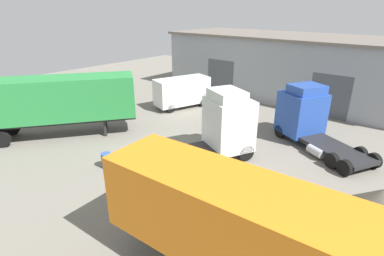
{
  "coord_description": "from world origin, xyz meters",
  "views": [
    {
      "loc": [
        12.41,
        -11.33,
        8.61
      ],
      "look_at": [
        1.11,
        1.8,
        1.6
      ],
      "focal_mm": 28.0,
      "sensor_mm": 36.0,
      "label": 1
    }
  ],
  "objects_px": {
    "container_trailer_green": "(55,100)",
    "gravel_pile": "(381,202)",
    "tractor_unit_blue": "(306,116)",
    "tractor_unit_white": "(221,127)",
    "delivery_van_white": "(183,91)",
    "oil_drum": "(107,160)",
    "container_trailer_grey": "(254,233)"
  },
  "relations": [
    {
      "from": "tractor_unit_blue",
      "to": "gravel_pile",
      "type": "bearing_deg",
      "value": 162.21
    },
    {
      "from": "tractor_unit_white",
      "to": "gravel_pile",
      "type": "height_order",
      "value": "tractor_unit_white"
    },
    {
      "from": "container_trailer_grey",
      "to": "oil_drum",
      "type": "xyz_separation_m",
      "value": [
        -10.53,
        1.96,
        -2.12
      ]
    },
    {
      "from": "container_trailer_green",
      "to": "gravel_pile",
      "type": "relative_size",
      "value": 3.17
    },
    {
      "from": "tractor_unit_blue",
      "to": "oil_drum",
      "type": "height_order",
      "value": "tractor_unit_blue"
    },
    {
      "from": "tractor_unit_white",
      "to": "container_trailer_green",
      "type": "xyz_separation_m",
      "value": [
        -10.52,
        -4.9,
        0.7
      ]
    },
    {
      "from": "container_trailer_green",
      "to": "tractor_unit_blue",
      "type": "xyz_separation_m",
      "value": [
        13.57,
        10.51,
        -0.85
      ]
    },
    {
      "from": "delivery_van_white",
      "to": "gravel_pile",
      "type": "bearing_deg",
      "value": -91.87
    },
    {
      "from": "oil_drum",
      "to": "tractor_unit_blue",
      "type": "bearing_deg",
      "value": 56.98
    },
    {
      "from": "gravel_pile",
      "to": "tractor_unit_blue",
      "type": "bearing_deg",
      "value": 134.94
    },
    {
      "from": "tractor_unit_white",
      "to": "container_trailer_green",
      "type": "height_order",
      "value": "container_trailer_green"
    },
    {
      "from": "tractor_unit_blue",
      "to": "tractor_unit_white",
      "type": "bearing_deg",
      "value": 88.81
    },
    {
      "from": "container_trailer_grey",
      "to": "tractor_unit_blue",
      "type": "height_order",
      "value": "container_trailer_grey"
    },
    {
      "from": "tractor_unit_white",
      "to": "oil_drum",
      "type": "distance_m",
      "value": 6.95
    },
    {
      "from": "tractor_unit_white",
      "to": "oil_drum",
      "type": "bearing_deg",
      "value": 168.17
    },
    {
      "from": "container_trailer_green",
      "to": "gravel_pile",
      "type": "xyz_separation_m",
      "value": [
        19.22,
        4.84,
        -1.98
      ]
    },
    {
      "from": "tractor_unit_white",
      "to": "container_trailer_grey",
      "type": "height_order",
      "value": "tractor_unit_white"
    },
    {
      "from": "tractor_unit_white",
      "to": "delivery_van_white",
      "type": "bearing_deg",
      "value": 80.3
    },
    {
      "from": "delivery_van_white",
      "to": "tractor_unit_blue",
      "type": "bearing_deg",
      "value": -74.18
    },
    {
      "from": "tractor_unit_white",
      "to": "delivery_van_white",
      "type": "xyz_separation_m",
      "value": [
        -8.41,
        5.93,
        -0.51
      ]
    },
    {
      "from": "container_trailer_green",
      "to": "gravel_pile",
      "type": "height_order",
      "value": "container_trailer_green"
    },
    {
      "from": "tractor_unit_white",
      "to": "delivery_van_white",
      "type": "distance_m",
      "value": 10.3
    },
    {
      "from": "container_trailer_green",
      "to": "delivery_van_white",
      "type": "relative_size",
      "value": 1.85
    },
    {
      "from": "tractor_unit_white",
      "to": "container_trailer_green",
      "type": "relative_size",
      "value": 0.71
    },
    {
      "from": "container_trailer_green",
      "to": "oil_drum",
      "type": "distance_m",
      "value": 6.8
    },
    {
      "from": "tractor_unit_white",
      "to": "oil_drum",
      "type": "height_order",
      "value": "tractor_unit_white"
    },
    {
      "from": "container_trailer_grey",
      "to": "oil_drum",
      "type": "relative_size",
      "value": 11.43
    },
    {
      "from": "container_trailer_grey",
      "to": "tractor_unit_blue",
      "type": "xyz_separation_m",
      "value": [
        -3.38,
        12.97,
        -0.75
      ]
    },
    {
      "from": "container_trailer_green",
      "to": "tractor_unit_blue",
      "type": "bearing_deg",
      "value": -16.71
    },
    {
      "from": "delivery_van_white",
      "to": "container_trailer_grey",
      "type": "xyz_separation_m",
      "value": [
        14.83,
        -13.29,
        1.11
      ]
    },
    {
      "from": "tractor_unit_blue",
      "to": "gravel_pile",
      "type": "xyz_separation_m",
      "value": [
        5.66,
        -5.67,
        -1.13
      ]
    },
    {
      "from": "tractor_unit_white",
      "to": "container_trailer_grey",
      "type": "xyz_separation_m",
      "value": [
        6.42,
        -7.36,
        0.6
      ]
    }
  ]
}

